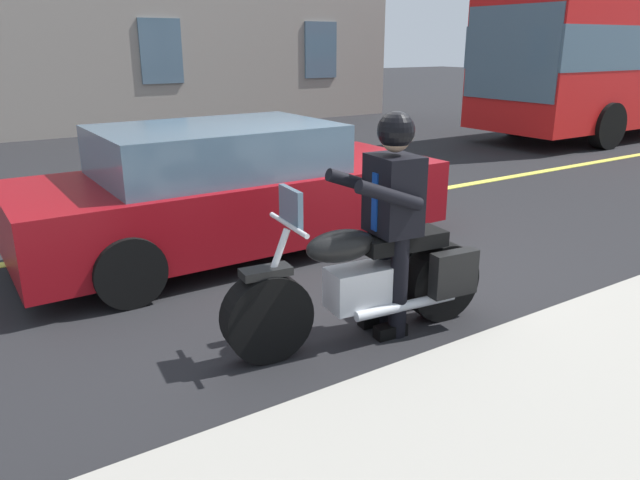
# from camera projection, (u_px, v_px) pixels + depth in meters

# --- Properties ---
(ground_plane) EXTENTS (80.00, 80.00, 0.00)m
(ground_plane) POSITION_uv_depth(u_px,v_px,m) (359.00, 264.00, 6.34)
(ground_plane) COLOR black
(lane_center_stripe) EXTENTS (60.00, 0.16, 0.01)m
(lane_center_stripe) POSITION_uv_depth(u_px,v_px,m) (268.00, 219.00, 7.93)
(lane_center_stripe) COLOR #E5DB4C
(lane_center_stripe) RESTS_ON ground_plane
(motorcycle_main) EXTENTS (2.22, 0.74, 1.26)m
(motorcycle_main) POSITION_uv_depth(u_px,v_px,m) (368.00, 282.00, 4.67)
(motorcycle_main) COLOR black
(motorcycle_main) RESTS_ON ground_plane
(rider_main) EXTENTS (0.66, 0.60, 1.74)m
(rider_main) POSITION_uv_depth(u_px,v_px,m) (391.00, 206.00, 4.57)
(rider_main) COLOR black
(rider_main) RESTS_ON ground_plane
(car_silver) EXTENTS (4.60, 1.92, 1.40)m
(car_silver) POSITION_uv_depth(u_px,v_px,m) (231.00, 190.00, 6.53)
(car_silver) COLOR maroon
(car_silver) RESTS_ON ground_plane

